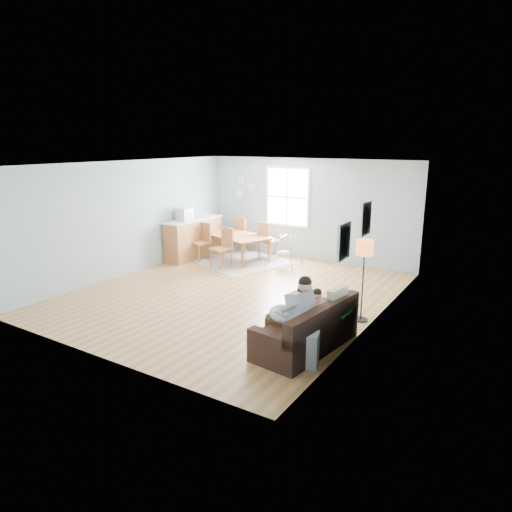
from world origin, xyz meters
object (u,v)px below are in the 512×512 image
Objects in this scene: storage_cube at (302,347)px; chair_ne at (266,238)px; chair_nw at (244,232)px; dining_table at (235,247)px; floor_lamp at (364,254)px; baby_swing at (284,253)px; father at (293,311)px; monitor at (184,214)px; sofa at (309,332)px; toddler at (312,306)px; chair_se at (224,245)px; counter at (194,238)px; chair_sw at (203,239)px.

storage_cube is 0.53× the size of chair_ne.
chair_nw is at bearing 130.52° from storage_cube.
storage_cube is at bearing -27.70° from dining_table.
floor_lamp reaches higher than dining_table.
chair_ne is 1.13× the size of baby_swing.
father is 6.12m from monitor.
sofa is 0.42m from toddler.
baby_swing is (1.28, 0.82, -0.22)m from chair_se.
floor_lamp reaches higher than counter.
storage_cube is at bearing -38.53° from chair_sw.
counter is (-5.20, 3.54, 0.28)m from sofa.
counter is at bearing -171.34° from baby_swing.
counter is (-0.86, -1.21, -0.04)m from chair_nw.
counter is 2.64m from baby_swing.
sofa is 4.98m from chair_se.
sofa is 1.96× the size of chair_sw.
chair_sw reaches higher than sofa.
chair_sw is at bearing -127.92° from dining_table.
monitor is at bearing -145.43° from chair_ne.
chair_ne reaches higher than toddler.
father is 5.96m from chair_sw.
chair_nw is at bearing 129.97° from father.
father is at bearing 140.29° from storage_cube.
monitor is (-5.19, 3.17, 0.98)m from sofa.
dining_table is (-4.10, 3.93, 0.07)m from sofa.
chair_ne is at bearing 34.57° from monitor.
floor_lamp is (0.45, 1.80, 0.56)m from father.
chair_se is 0.53× the size of counter.
chair_se is (-3.83, 2.93, -0.05)m from toddler.
floor_lamp is at bearing -20.68° from chair_se.
chair_sw is at bearing -11.64° from counter.
baby_swing reaches higher than sofa.
chair_nw is 1.94m from baby_swing.
chair_ne reaches higher than baby_swing.
counter is (-5.16, 3.35, -0.09)m from toddler.
dining_table is 1.51m from baby_swing.
floor_lamp is 1.62× the size of baby_swing.
father is at bearing -42.15° from chair_se.
baby_swing is (-2.73, 4.42, 0.12)m from storage_cube.
father is 0.55m from storage_cube.
floor_lamp is at bearing 85.28° from storage_cube.
chair_ne is at bearing 124.83° from father.
chair_se is (-4.00, 3.60, 0.34)m from storage_cube.
dining_table is at bearing 136.22° from sofa.
sofa is at bearing -38.84° from chair_se.
chair_se is at bearing -19.72° from chair_sw.
chair_sw is 2.51× the size of monitor.
chair_ne is 2.28m from monitor.
toddler is at bearing -34.42° from chair_sw.
toddler reaches higher than storage_cube.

